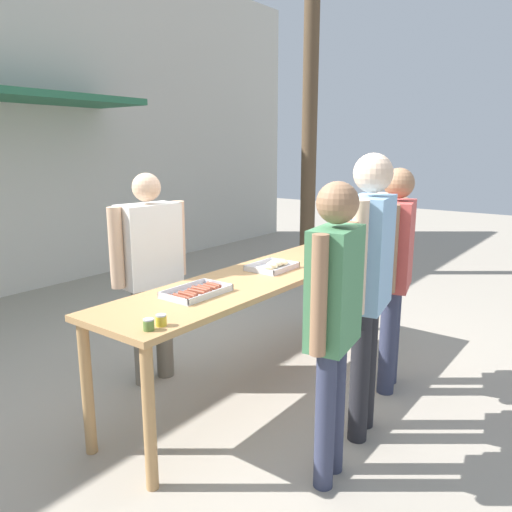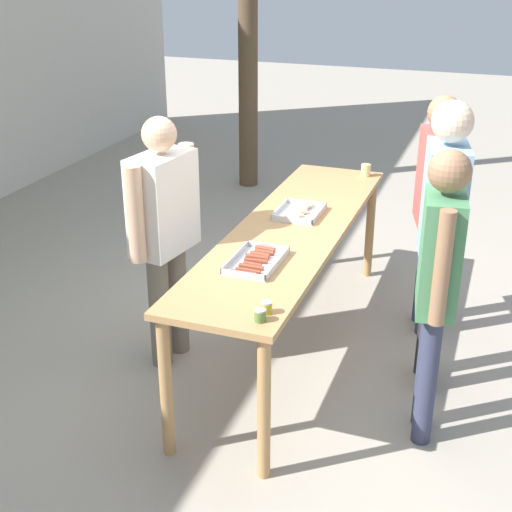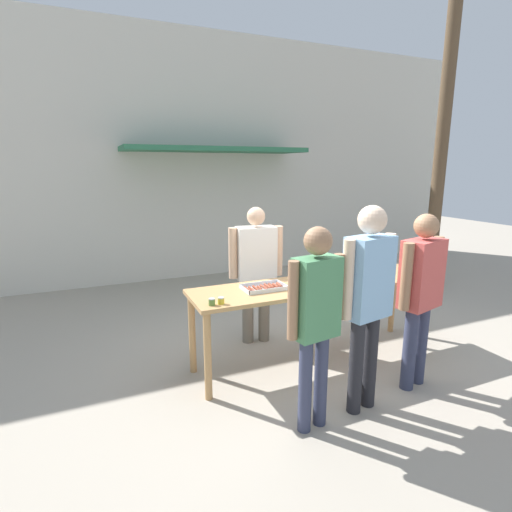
# 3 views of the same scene
# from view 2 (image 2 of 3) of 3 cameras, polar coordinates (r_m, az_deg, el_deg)

# --- Properties ---
(ground_plane) EXTENTS (24.00, 24.00, 0.00)m
(ground_plane) POSITION_cam_2_polar(r_m,az_deg,el_deg) (5.06, 2.65, -7.11)
(ground_plane) COLOR #A39989
(serving_table) EXTENTS (2.77, 0.68, 0.90)m
(serving_table) POSITION_cam_2_polar(r_m,az_deg,el_deg) (4.70, 2.83, 1.20)
(serving_table) COLOR tan
(serving_table) RESTS_ON ground
(food_tray_sausages) EXTENTS (0.44, 0.27, 0.04)m
(food_tray_sausages) POSITION_cam_2_polar(r_m,az_deg,el_deg) (4.12, 0.00, -0.43)
(food_tray_sausages) COLOR silver
(food_tray_sausages) RESTS_ON serving_table
(food_tray_buns) EXTENTS (0.37, 0.29, 0.06)m
(food_tray_buns) POSITION_cam_2_polar(r_m,az_deg,el_deg) (4.89, 3.53, 3.63)
(food_tray_buns) COLOR silver
(food_tray_buns) RESTS_ON serving_table
(condiment_jar_mustard) EXTENTS (0.06, 0.06, 0.06)m
(condiment_jar_mustard) POSITION_cam_2_polar(r_m,az_deg,el_deg) (3.50, 0.33, -4.77)
(condiment_jar_mustard) COLOR #567A38
(condiment_jar_mustard) RESTS_ON serving_table
(condiment_jar_ketchup) EXTENTS (0.06, 0.06, 0.06)m
(condiment_jar_ketchup) POSITION_cam_2_polar(r_m,az_deg,el_deg) (3.57, 0.83, -4.15)
(condiment_jar_ketchup) COLOR gold
(condiment_jar_ketchup) RESTS_ON serving_table
(beer_cup) EXTENTS (0.08, 0.08, 0.10)m
(beer_cup) POSITION_cam_2_polar(r_m,az_deg,el_deg) (5.75, 8.77, 6.80)
(beer_cup) COLOR #DBC67A
(beer_cup) RESTS_ON serving_table
(person_server_behind_table) EXTENTS (0.65, 0.32, 1.66)m
(person_server_behind_table) POSITION_cam_2_polar(r_m,az_deg,el_deg) (4.54, -7.36, 2.62)
(person_server_behind_table) COLOR #756B5B
(person_server_behind_table) RESTS_ON ground
(person_customer_holding_hotdog) EXTENTS (0.52, 0.25, 1.68)m
(person_customer_holding_hotdog) POSITION_cam_2_polar(r_m,az_deg,el_deg) (3.85, 14.36, -1.30)
(person_customer_holding_hotdog) COLOR #333851
(person_customer_holding_hotdog) RESTS_ON ground
(person_customer_with_cup) EXTENTS (0.60, 0.33, 1.70)m
(person_customer_with_cup) POSITION_cam_2_polar(r_m,az_deg,el_deg) (5.02, 14.16, 4.64)
(person_customer_with_cup) COLOR #333851
(person_customer_with_cup) RESTS_ON ground
(person_customer_waiting_in_line) EXTENTS (0.58, 0.30, 1.81)m
(person_customer_waiting_in_line) POSITION_cam_2_polar(r_m,az_deg,el_deg) (4.32, 14.59, 2.57)
(person_customer_waiting_in_line) COLOR #232328
(person_customer_waiting_in_line) RESTS_ON ground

